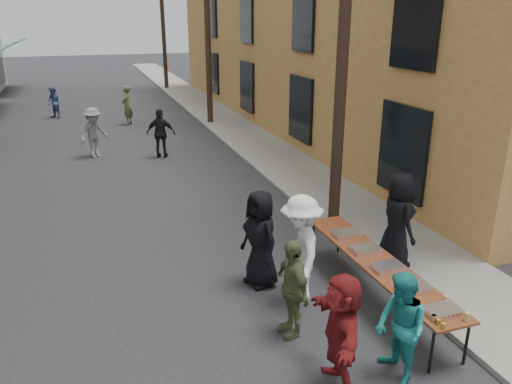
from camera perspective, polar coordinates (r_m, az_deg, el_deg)
ground at (r=8.25m, az=-9.08°, el=-15.06°), size 120.00×120.00×0.00m
sidewalk at (r=23.01m, az=-3.52°, el=8.00°), size 2.20×60.00×0.10m
building_ochre at (r=24.00m, az=12.02°, el=20.01°), size 10.00×28.00×10.00m
utility_pole_near at (r=11.08m, az=10.07°, el=18.50°), size 0.26×0.26×9.00m
utility_pole_mid at (r=22.37m, az=-5.59°, el=19.09°), size 0.26×0.26×9.00m
utility_pole_far at (r=34.15m, az=-10.63°, el=19.00°), size 0.26×0.26×9.00m
serving_table at (r=8.72m, az=13.70°, el=-7.89°), size 0.70×4.00×0.75m
catering_tray_sausage at (r=7.55m, az=20.52°, el=-12.60°), size 0.50×0.33×0.08m
catering_tray_foil_b at (r=7.98m, az=17.59°, el=-10.41°), size 0.50×0.33×0.08m
catering_tray_buns at (r=8.47m, az=14.82°, el=-8.28°), size 0.50×0.33×0.08m
catering_tray_foil_d at (r=8.99m, az=12.39°, el=-6.37°), size 0.50×0.33×0.08m
catering_tray_buns_end at (r=9.53m, az=10.24°, el=-4.67°), size 0.50×0.33×0.08m
condiment_jar_a at (r=7.23m, az=20.63°, el=-14.13°), size 0.07×0.07×0.08m
condiment_jar_b at (r=7.30m, az=20.13°, el=-13.75°), size 0.07×0.07×0.08m
condiment_jar_c at (r=7.36m, az=19.64°, el=-13.38°), size 0.07×0.07×0.08m
cup_stack at (r=7.50m, az=22.96°, el=-12.98°), size 0.08×0.08×0.12m
guest_front_a at (r=8.91m, az=0.49°, el=-5.34°), size 0.80×1.00×1.80m
guest_front_c at (r=7.03m, az=16.19°, el=-14.73°), size 0.62×0.78×1.56m
guest_front_d at (r=8.39m, az=5.15°, el=-6.64°), size 1.01×1.38×1.92m
guest_front_e at (r=7.64m, az=4.13°, el=-10.89°), size 0.43×0.94×1.57m
guest_queue_back at (r=6.75m, az=9.66°, el=-15.42°), size 0.80×1.58×1.63m
server at (r=9.76m, az=15.89°, el=-3.08°), size 0.64×0.94×1.84m
passerby_left at (r=18.05m, az=-18.04°, el=6.47°), size 1.27×1.17×1.72m
passerby_mid at (r=17.45m, az=-10.81°, el=6.60°), size 1.06×0.74×1.68m
passerby_right at (r=23.22m, az=-14.52°, el=9.58°), size 0.65×0.75×1.74m
passerby_far at (r=25.83m, az=-22.07°, el=9.45°), size 0.89×0.91×1.47m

